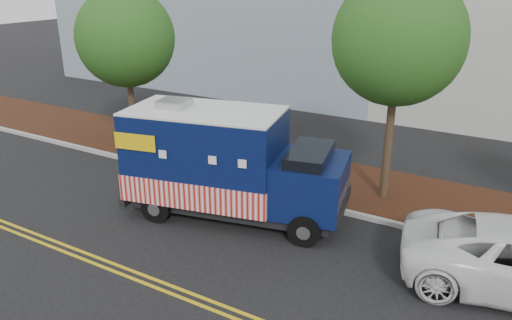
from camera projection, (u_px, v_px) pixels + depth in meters
The scene contains 9 objects.
ground at pixel (197, 198), 17.09m from camera, with size 120.00×120.00×0.00m, color black.
curb at pixel (220, 182), 18.19m from camera, with size 120.00×0.18×0.15m, color #9E9E99.
mulch_strip at pixel (249, 164), 19.89m from camera, with size 120.00×4.00×0.15m, color #32180E.
centerline_near at pixel (98, 258), 13.50m from camera, with size 120.00×0.10×0.01m, color gold.
centerline_far at pixel (91, 262), 13.30m from camera, with size 120.00×0.10×0.01m, color gold.
tree_a at pixel (126, 38), 20.57m from camera, with size 4.07×4.07×6.72m.
tree_c at pixel (399, 40), 15.05m from camera, with size 4.05×4.05×7.37m.
sign_post at pixel (190, 143), 18.83m from camera, with size 0.06×0.06×2.40m, color #473828.
food_truck at pixel (224, 166), 15.40m from camera, with size 7.22×3.89×3.61m.
Camera 1 is at (9.59, -12.36, 7.30)m, focal length 35.00 mm.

